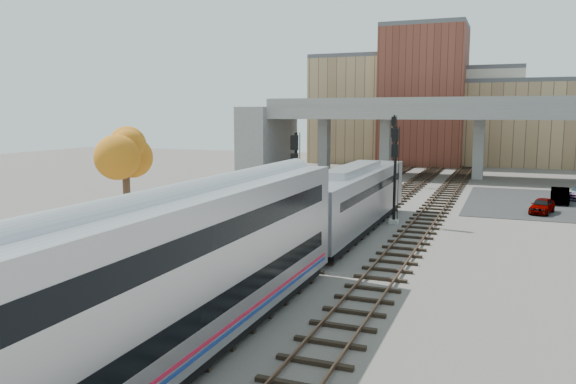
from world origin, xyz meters
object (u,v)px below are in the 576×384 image
Objects in this scene: signal_mast_far at (393,150)px; car_a at (542,206)px; locomotive at (353,198)px; car_b at (560,195)px; tree at (125,155)px; signal_mast_near at (295,192)px; coach at (140,293)px; signal_mast_mid at (395,177)px.

signal_mast_far is 19.07m from car_a.
locomotive is 22.48m from car_b.
tree is at bearing -146.73° from locomotive.
tree is at bearing -163.96° from signal_mast_near.
tree is at bearing -106.77° from signal_mast_far.
car_a is (11.89, 34.49, -2.16)m from coach.
car_a is 0.87× the size of car_b.
coach is 3.54× the size of tree.
signal_mast_far is at bearing 101.16° from signal_mast_mid.
signal_mast_mid reaches higher than coach.
coach is 7.11× the size of car_a.
signal_mast_near is 0.88× the size of signal_mast_far.
locomotive is 2.54× the size of signal_mast_far.
locomotive is at bearing -124.55° from car_b.
locomotive is at bearing 67.02° from signal_mast_near.
locomotive is 16.89m from car_a.
locomotive is at bearing 90.00° from coach.
signal_mast_mid is 0.91× the size of signal_mast_far.
signal_mast_mid is 1.69× the size of car_b.
car_b is (13.57, 17.85, -1.57)m from locomotive.
signal_mast_mid is at bearing 39.58° from tree.
signal_mast_far is at bearing 94.91° from locomotive.
coach reaches higher than locomotive.
locomotive is 5.46m from signal_mast_near.
coach is at bearing -90.00° from locomotive.
signal_mast_near is 27.78m from car_b.
signal_mast_far is 17.28m from car_b.
signal_mast_mid is at bearing 61.39° from locomotive.
locomotive is 2.88× the size of signal_mast_near.
tree is (-13.80, -11.41, 1.91)m from signal_mast_mid.
signal_mast_far is at bearing 159.87° from car_b.
coach is 36.55m from car_a.
signal_mast_far reaches higher than locomotive.
signal_mast_near is at bearing -90.00° from signal_mast_far.
coach is (-0.00, -22.61, 0.52)m from locomotive.
car_b is (1.68, 5.97, 0.07)m from car_a.
signal_mast_near is (-2.10, -4.95, 0.92)m from locomotive.
car_a is at bearing -41.91° from signal_mast_far.
signal_mast_near is 1.88× the size of car_a.
car_a is 6.20m from car_b.
signal_mast_far reaches higher than signal_mast_near.
signal_mast_near is at bearing 16.04° from tree.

